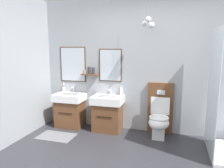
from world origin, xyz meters
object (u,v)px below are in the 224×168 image
toilet (160,117)px  vanity_sink_left (70,109)px  toothbrush_cup (64,89)px  vanity_sink_right (108,112)px  soap_dispenser (121,91)px

toilet → vanity_sink_left: bearing=180.0°
vanity_sink_left → toilet: toilet is taller
vanity_sink_left → toothbrush_cup: 0.48m
vanity_sink_right → soap_dispenser: (0.24, 0.17, 0.42)m
vanity_sink_left → toothbrush_cup: bearing=144.7°
vanity_sink_left → vanity_sink_right: 0.84m
vanity_sink_left → soap_dispenser: soap_dispenser is taller
toilet → soap_dispenser: 0.91m
vanity_sink_left → vanity_sink_right: same height
vanity_sink_right → toothbrush_cup: size_ratio=3.48×
toilet → toothbrush_cup: bearing=175.6°
vanity_sink_left → soap_dispenser: bearing=9.0°
toothbrush_cup → soap_dispenser: toothbrush_cup is taller
vanity_sink_right → toilet: bearing=-0.1°
toilet → toothbrush_cup: (-2.08, 0.16, 0.39)m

